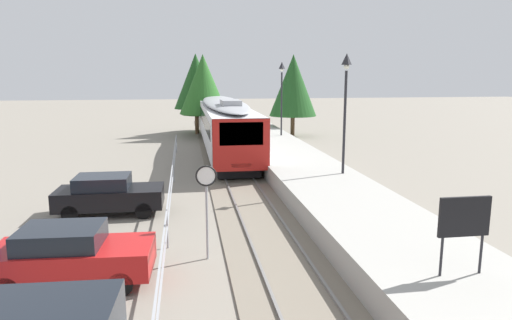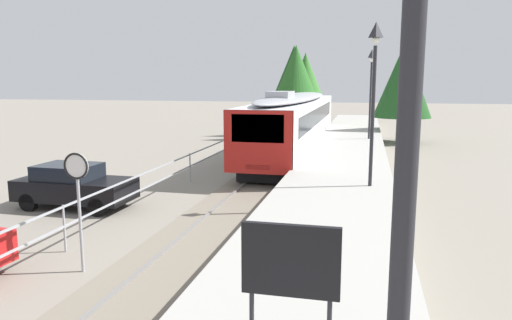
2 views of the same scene
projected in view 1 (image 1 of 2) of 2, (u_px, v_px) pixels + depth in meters
name	position (u px, v px, depth m)	size (l,w,h in m)	color
ground_plane	(180.00, 178.00, 24.03)	(160.00, 160.00, 0.00)	gray
track_rails	(237.00, 175.00, 24.47)	(3.20, 60.00, 0.14)	slate
commuter_train	(224.00, 121.00, 31.85)	(2.82, 20.40, 3.74)	silver
station_platform	(296.00, 166.00, 24.89)	(3.90, 60.00, 0.90)	#A8A59E
platform_lamp_mid_platform	(346.00, 91.00, 20.15)	(0.34, 0.34, 5.35)	#232328
platform_lamp_far_end	(282.00, 85.00, 33.31)	(0.34, 0.34, 5.35)	#232328
platform_notice_board	(464.00, 219.00, 10.04)	(1.20, 0.08, 1.80)	#232328
speed_limit_sign	(206.00, 189.00, 13.02)	(0.61, 0.10, 2.81)	#9EA0A5
carpark_fence	(167.00, 220.00, 14.10)	(0.06, 36.06, 1.25)	#9EA0A5
parked_hatchback_red	(70.00, 255.00, 11.68)	(4.08, 1.96, 1.53)	red
parked_hatchback_black	(109.00, 194.00, 17.60)	(4.02, 1.81, 1.53)	black
tree_behind_carpark	(203.00, 84.00, 38.50)	(4.07, 4.07, 7.04)	brown
tree_behind_station_far	(293.00, 85.00, 39.43)	(4.08, 4.08, 7.06)	brown
tree_distant_left	(196.00, 81.00, 40.84)	(3.95, 3.95, 7.20)	brown
tree_distant_centre	(203.00, 87.00, 42.64)	(4.15, 4.15, 6.71)	brown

